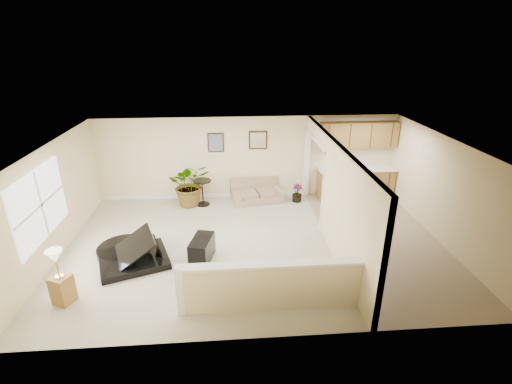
{
  "coord_description": "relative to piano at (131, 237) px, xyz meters",
  "views": [
    {
      "loc": [
        -0.58,
        -7.73,
        4.63
      ],
      "look_at": [
        0.04,
        0.4,
        1.21
      ],
      "focal_mm": 26.0,
      "sensor_mm": 36.0,
      "label": 1
    }
  ],
  "objects": [
    {
      "name": "wall_mirror",
      "position": [
        3.08,
        3.39,
        1.23
      ],
      "size": [
        0.55,
        0.04,
        0.55
      ],
      "color": "#362013",
      "rests_on": "back_wall"
    },
    {
      "name": "wall_art_left",
      "position": [
        1.83,
        3.39,
        1.18
      ],
      "size": [
        0.48,
        0.04,
        0.58
      ],
      "color": "#362013",
      "rests_on": "back_wall"
    },
    {
      "name": "floor",
      "position": [
        2.78,
        0.42,
        -0.57
      ],
      "size": [
        9.0,
        9.0,
        0.0
      ],
      "primitive_type": "plane",
      "color": "#C0B595",
      "rests_on": "ground"
    },
    {
      "name": "left_wall",
      "position": [
        -1.72,
        0.42,
        0.68
      ],
      "size": [
        0.04,
        6.0,
        2.5
      ],
      "primitive_type": "cube",
      "color": "beige",
      "rests_on": "floor"
    },
    {
      "name": "loveseat",
      "position": [
        3.02,
        3.06,
        -0.24
      ],
      "size": [
        1.64,
        1.09,
        0.86
      ],
      "rotation": [
        0.0,
        0.0,
        0.17
      ],
      "color": "tan",
      "rests_on": "floor"
    },
    {
      "name": "pony_half_wall",
      "position": [
        2.86,
        -1.88,
        -0.05
      ],
      "size": [
        3.42,
        0.22,
        1.0
      ],
      "color": "beige",
      "rests_on": "floor"
    },
    {
      "name": "right_wall",
      "position": [
        7.28,
        0.42,
        0.68
      ],
      "size": [
        0.04,
        6.0,
        2.5
      ],
      "primitive_type": "cube",
      "color": "beige",
      "rests_on": "floor"
    },
    {
      "name": "back_wall",
      "position": [
        2.78,
        3.42,
        0.68
      ],
      "size": [
        9.0,
        0.04,
        2.5
      ],
      "primitive_type": "cube",
      "color": "beige",
      "rests_on": "floor"
    },
    {
      "name": "piano",
      "position": [
        0.0,
        0.0,
        0.0
      ],
      "size": [
        1.99,
        1.97,
        1.35
      ],
      "rotation": [
        0.0,
        0.0,
        0.34
      ],
      "color": "black",
      "rests_on": "floor"
    },
    {
      "name": "left_window",
      "position": [
        -1.7,
        -0.08,
        0.88
      ],
      "size": [
        0.05,
        2.15,
        1.45
      ],
      "primitive_type": "cube",
      "color": "white",
      "rests_on": "left_wall"
    },
    {
      "name": "front_wall",
      "position": [
        2.78,
        -2.58,
        0.68
      ],
      "size": [
        9.0,
        0.04,
        2.5
      ],
      "primitive_type": "cube",
      "color": "beige",
      "rests_on": "floor"
    },
    {
      "name": "piano_bench",
      "position": [
        1.55,
        -0.13,
        -0.3
      ],
      "size": [
        0.58,
        0.87,
        0.53
      ],
      "primitive_type": "cube",
      "rotation": [
        0.0,
        0.0,
        -0.23
      ],
      "color": "black",
      "rests_on": "floor"
    },
    {
      "name": "accent_table",
      "position": [
        1.4,
        2.84,
        -0.07
      ],
      "size": [
        0.54,
        0.54,
        0.78
      ],
      "color": "black",
      "rests_on": "floor"
    },
    {
      "name": "palm_plant",
      "position": [
        1.04,
        2.88,
        0.08
      ],
      "size": [
        1.33,
        1.2,
        1.31
      ],
      "color": "black",
      "rests_on": "floor"
    },
    {
      "name": "lamp_stand",
      "position": [
        -0.96,
        -1.38,
        -0.09
      ],
      "size": [
        0.44,
        0.44,
        1.12
      ],
      "color": "olive",
      "rests_on": "floor"
    },
    {
      "name": "interior_partition",
      "position": [
        4.58,
        0.67,
        0.65
      ],
      "size": [
        0.18,
        5.99,
        2.5
      ],
      "color": "beige",
      "rests_on": "floor"
    },
    {
      "name": "kitchen_cabinets",
      "position": [
        5.97,
        3.15,
        0.31
      ],
      "size": [
        2.36,
        0.65,
        2.33
      ],
      "color": "olive",
      "rests_on": "floor"
    },
    {
      "name": "kitchen_vinyl",
      "position": [
        5.93,
        0.42,
        -0.56
      ],
      "size": [
        2.7,
        6.0,
        0.01
      ],
      "primitive_type": "cube",
      "color": "gray",
      "rests_on": "floor"
    },
    {
      "name": "small_plant",
      "position": [
        4.23,
        2.88,
        -0.33
      ],
      "size": [
        0.35,
        0.35,
        0.54
      ],
      "color": "black",
      "rests_on": "floor"
    },
    {
      "name": "ceiling",
      "position": [
        2.78,
        0.42,
        1.93
      ],
      "size": [
        9.0,
        6.0,
        0.04
      ],
      "primitive_type": "cube",
      "color": "white",
      "rests_on": "back_wall"
    }
  ]
}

